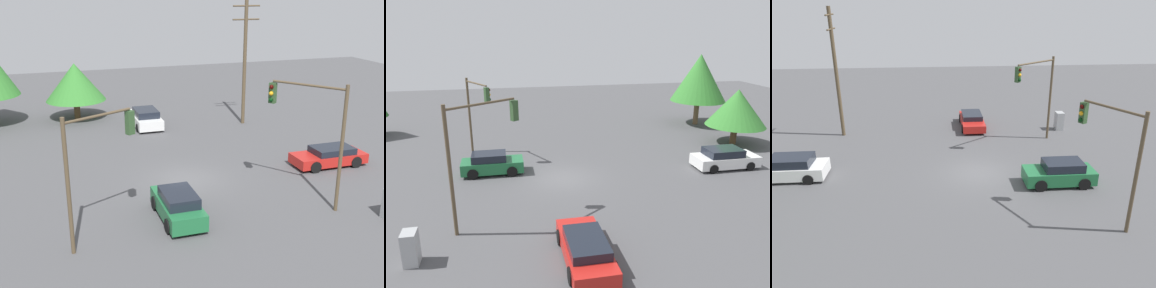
# 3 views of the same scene
# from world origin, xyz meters

# --- Properties ---
(ground_plane) EXTENTS (80.00, 80.00, 0.00)m
(ground_plane) POSITION_xyz_m (0.00, 0.00, 0.00)
(ground_plane) COLOR #4C4C4F
(sedan_red) EXTENTS (4.62, 1.97, 1.20)m
(sedan_red) POSITION_xyz_m (9.20, -0.51, 0.60)
(sedan_red) COLOR red
(sedan_red) RESTS_ON ground_plane
(sedan_green) EXTENTS (1.86, 4.12, 1.47)m
(sedan_green) POSITION_xyz_m (-1.86, -4.57, 0.71)
(sedan_green) COLOR #1E6638
(sedan_green) RESTS_ON ground_plane
(sedan_white) EXTENTS (2.05, 4.52, 1.44)m
(sedan_white) POSITION_xyz_m (0.25, 11.64, 0.69)
(sedan_white) COLOR silver
(sedan_white) RESTS_ON ground_plane
(traffic_signal_main) EXTENTS (3.21, 1.89, 5.93)m
(traffic_signal_main) POSITION_xyz_m (-5.73, -5.54, 4.06)
(traffic_signal_main) COLOR brown
(traffic_signal_main) RESTS_ON ground_plane
(traffic_signal_cross) EXTENTS (2.56, 3.41, 6.40)m
(traffic_signal_cross) POSITION_xyz_m (5.01, -4.90, 4.39)
(traffic_signal_cross) COLOR brown
(traffic_signal_cross) RESTS_ON ground_plane
(electrical_cabinet) EXTENTS (0.80, 0.61, 1.50)m
(electrical_cabinet) POSITION_xyz_m (7.95, -7.75, 0.75)
(electrical_cabinet) COLOR #9EA0A3
(electrical_cabinet) RESTS_ON ground_plane
(tree_left) EXTENTS (4.91, 4.91, 4.70)m
(tree_left) POSITION_xyz_m (-4.72, 15.58, 3.15)
(tree_left) COLOR brown
(tree_left) RESTS_ON ground_plane
(tree_behind) EXTENTS (5.42, 5.42, 7.08)m
(tree_behind) POSITION_xyz_m (-11.71, 15.83, 4.75)
(tree_behind) COLOR brown
(tree_behind) RESTS_ON ground_plane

